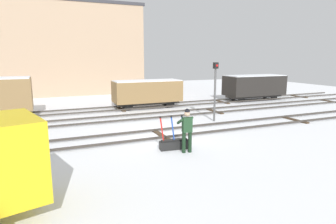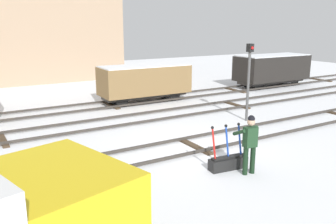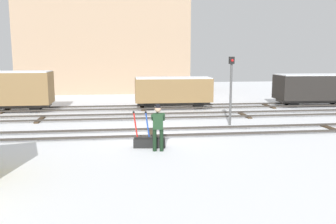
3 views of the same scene
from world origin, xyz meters
TOP-DOWN VIEW (x-y plane):
  - ground_plane at (0.00, 0.00)m, footprint 60.00×60.00m
  - track_main_line at (0.00, 0.00)m, footprint 44.00×1.94m
  - track_siding_near at (0.00, 4.38)m, footprint 44.00×1.94m
  - track_siding_far at (0.00, 7.84)m, footprint 44.00×1.94m
  - switch_lever_frame at (-0.28, -2.18)m, footprint 1.28×0.50m
  - rail_worker at (0.01, -2.75)m, footprint 0.59×0.71m
  - signal_post at (4.19, 1.80)m, footprint 0.24×0.32m
  - apartment_building at (-2.88, 20.34)m, footprint 15.94×6.88m
  - freight_car_back_track at (2.06, 7.84)m, footprint 5.10×2.05m
  - freight_car_near_switch at (12.12, 7.84)m, footprint 5.42×2.27m
  - perched_bird_roof_left at (-0.62, 21.57)m, footprint 0.25×0.27m
  - perched_bird_roof_right at (4.01, 21.60)m, footprint 0.17×0.28m

SIDE VIEW (x-z plane):
  - ground_plane at x=0.00m, z-range 0.00..0.00m
  - track_main_line at x=0.00m, z-range 0.02..0.20m
  - track_siding_far at x=0.00m, z-range 0.02..0.20m
  - track_siding_near at x=0.00m, z-range 0.02..0.20m
  - switch_lever_frame at x=-0.28m, z-range -0.48..0.97m
  - rail_worker at x=0.01m, z-range 0.12..1.93m
  - freight_car_back_track at x=2.06m, z-range 0.18..2.27m
  - freight_car_near_switch at x=12.12m, z-range 0.18..2.41m
  - signal_post at x=4.19m, z-range 0.42..3.92m
  - apartment_building at x=-2.88m, z-range 0.01..9.26m
  - perched_bird_roof_left at x=-0.62m, z-range 9.25..9.38m
  - perched_bird_roof_right at x=4.01m, z-range 9.25..9.38m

